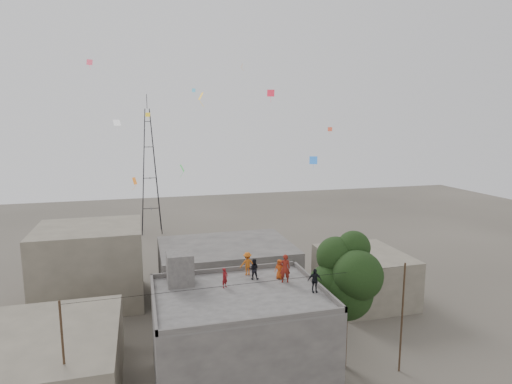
# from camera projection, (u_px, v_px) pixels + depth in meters

# --- Properties ---
(main_building) EXTENTS (10.00, 8.00, 6.10)m
(main_building) POSITION_uv_depth(u_px,v_px,m) (239.00, 342.00, 25.78)
(main_building) COLOR #494744
(main_building) RESTS_ON ground
(parapet) EXTENTS (10.00, 8.00, 0.30)m
(parapet) POSITION_uv_depth(u_px,v_px,m) (239.00, 291.00, 25.26)
(parapet) COLOR #494744
(parapet) RESTS_ON main_building
(stair_head_box) EXTENTS (1.60, 1.80, 2.00)m
(stair_head_box) POSITION_uv_depth(u_px,v_px,m) (180.00, 268.00, 26.76)
(stair_head_box) COLOR #494744
(stair_head_box) RESTS_ON main_building
(neighbor_west) EXTENTS (8.00, 10.00, 4.00)m
(neighbor_west) POSITION_uv_depth(u_px,v_px,m) (49.00, 367.00, 24.98)
(neighbor_west) COLOR #665E50
(neighbor_west) RESTS_ON ground
(neighbor_north) EXTENTS (12.00, 9.00, 5.00)m
(neighbor_north) POSITION_uv_depth(u_px,v_px,m) (226.00, 271.00, 39.71)
(neighbor_north) COLOR #494744
(neighbor_north) RESTS_ON ground
(neighbor_northwest) EXTENTS (9.00, 8.00, 7.00)m
(neighbor_northwest) POSITION_uv_depth(u_px,v_px,m) (90.00, 265.00, 38.32)
(neighbor_northwest) COLOR #665E50
(neighbor_northwest) RESTS_ON ground
(neighbor_east) EXTENTS (7.00, 8.00, 4.40)m
(neighbor_east) POSITION_uv_depth(u_px,v_px,m) (364.00, 276.00, 39.08)
(neighbor_east) COLOR #665E50
(neighbor_east) RESTS_ON ground
(tree) EXTENTS (4.90, 4.60, 9.10)m
(tree) POSITION_uv_depth(u_px,v_px,m) (347.00, 278.00, 27.77)
(tree) COLOR black
(tree) RESTS_ON ground
(utility_line) EXTENTS (20.12, 0.62, 7.40)m
(utility_line) POSITION_uv_depth(u_px,v_px,m) (253.00, 339.00, 24.59)
(utility_line) COLOR black
(utility_line) RESTS_ON ground
(transmission_tower) EXTENTS (2.97, 2.97, 20.01)m
(transmission_tower) POSITION_uv_depth(u_px,v_px,m) (150.00, 171.00, 61.83)
(transmission_tower) COLOR black
(transmission_tower) RESTS_ON ground
(person_red_adult) EXTENTS (0.74, 0.55, 1.84)m
(person_red_adult) POSITION_uv_depth(u_px,v_px,m) (285.00, 268.00, 26.96)
(person_red_adult) COLOR maroon
(person_red_adult) RESTS_ON main_building
(person_orange_child) EXTENTS (0.74, 0.71, 1.28)m
(person_orange_child) POSITION_uv_depth(u_px,v_px,m) (279.00, 269.00, 27.67)
(person_orange_child) COLOR #BD4815
(person_orange_child) RESTS_ON main_building
(person_dark_child) EXTENTS (0.78, 0.68, 1.35)m
(person_dark_child) POSITION_uv_depth(u_px,v_px,m) (254.00, 269.00, 27.55)
(person_dark_child) COLOR black
(person_dark_child) RESTS_ON main_building
(person_dark_adult) EXTENTS (0.88, 0.44, 1.45)m
(person_dark_adult) POSITION_uv_depth(u_px,v_px,m) (315.00, 280.00, 25.43)
(person_dark_adult) COLOR black
(person_dark_adult) RESTS_ON main_building
(person_orange_adult) EXTENTS (1.01, 0.59, 1.55)m
(person_orange_adult) POSITION_uv_depth(u_px,v_px,m) (247.00, 264.00, 28.32)
(person_orange_adult) COLOR #C55B16
(person_orange_adult) RESTS_ON main_building
(person_red_child) EXTENTS (0.54, 0.52, 1.24)m
(person_red_child) POSITION_uv_depth(u_px,v_px,m) (225.00, 278.00, 26.15)
(person_red_child) COLOR maroon
(person_red_child) RESTS_ON main_building
(kites) EXTENTS (19.44, 18.08, 9.14)m
(kites) POSITION_uv_depth(u_px,v_px,m) (215.00, 121.00, 31.20)
(kites) COLOR orange
(kites) RESTS_ON ground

